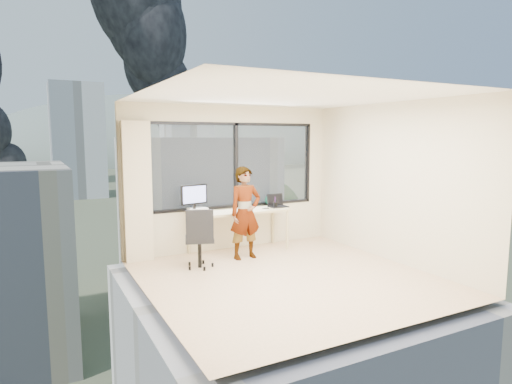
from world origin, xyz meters
TOP-DOWN VIEW (x-y plane):
  - floor at (0.00, 0.00)m, footprint 4.00×4.00m
  - ceiling at (0.00, 0.00)m, footprint 4.00×4.00m
  - wall_front at (0.00, -2.00)m, footprint 4.00×0.01m
  - wall_left at (-2.00, 0.00)m, footprint 0.01×4.00m
  - wall_right at (2.00, 0.00)m, footprint 0.01×4.00m
  - window_wall at (0.05, 2.00)m, footprint 3.30×0.16m
  - curtain at (-1.72, 1.88)m, footprint 0.45×0.14m
  - desk at (0.00, 1.66)m, footprint 1.80×0.60m
  - chair at (-0.96, 1.07)m, footprint 0.63×0.63m
  - person at (-0.09, 1.22)m, footprint 0.58×0.40m
  - monitor at (-0.80, 1.75)m, footprint 0.51×0.21m
  - game_console at (-0.71, 1.84)m, footprint 0.33×0.30m
  - laptop at (0.80, 1.64)m, footprint 0.34×0.36m
  - cellphone at (0.50, 1.58)m, footprint 0.11×0.05m
  - pen_cup at (0.72, 1.62)m, footprint 0.10×0.10m
  - handbag at (0.80, 1.90)m, footprint 0.28×0.16m
  - exterior_ground at (0.00, 120.00)m, footprint 400.00×400.00m
  - near_bldg_b at (12.00, 38.00)m, footprint 14.00×13.00m
  - near_bldg_c at (30.00, 28.00)m, footprint 12.00×10.00m
  - far_tower_b at (8.00, 120.00)m, footprint 13.00×13.00m
  - far_tower_c at (45.00, 140.00)m, footprint 15.00×15.00m
  - hill_b at (100.00, 320.00)m, footprint 300.00×220.00m
  - tree_b at (4.00, 18.00)m, footprint 7.60×7.60m
  - tree_c at (22.00, 40.00)m, footprint 8.40×8.40m
  - smoke_plume_b at (55.00, 170.00)m, footprint 30.00×18.00m

SIDE VIEW (x-z plane):
  - exterior_ground at x=0.00m, z-range -14.02..-13.98m
  - hill_b at x=100.00m, z-range -62.00..34.00m
  - tree_b at x=4.00m, z-range -14.00..-5.00m
  - near_bldg_c at x=30.00m, z-range -14.00..-4.00m
  - tree_c at x=22.00m, z-range -14.00..-4.00m
  - near_bldg_b at x=12.00m, z-range -14.00..2.00m
  - far_tower_c at x=45.00m, z-range -14.00..12.00m
  - floor at x=0.00m, z-range -0.01..0.01m
  - desk at x=0.00m, z-range 0.00..0.75m
  - chair at x=-0.96m, z-range 0.00..0.97m
  - cellphone at x=0.50m, z-range 0.75..0.76m
  - person at x=-0.09m, z-range 0.00..1.55m
  - game_console at x=-0.71m, z-range 0.75..0.82m
  - pen_cup at x=0.72m, z-range 0.75..0.85m
  - handbag at x=0.80m, z-range 0.75..0.96m
  - laptop at x=0.80m, z-range 0.75..0.97m
  - monitor at x=-0.80m, z-range 0.75..1.25m
  - far_tower_b at x=8.00m, z-range -14.00..16.00m
  - curtain at x=-1.72m, z-range 0.00..2.30m
  - wall_front at x=0.00m, z-range 0.00..2.60m
  - wall_left at x=-2.00m, z-range 0.00..2.60m
  - wall_right at x=2.00m, z-range 0.00..2.60m
  - window_wall at x=0.05m, z-range 0.75..2.30m
  - ceiling at x=0.00m, z-range 2.60..2.60m
  - smoke_plume_b at x=55.00m, z-range -8.00..62.00m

